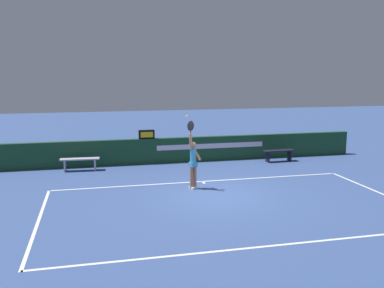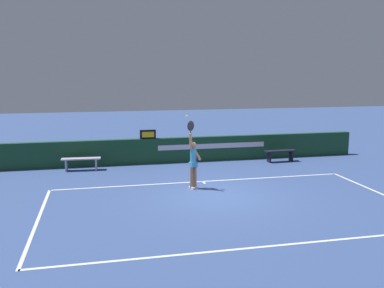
# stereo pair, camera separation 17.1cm
# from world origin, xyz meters

# --- Properties ---
(ground_plane) EXTENTS (60.00, 60.00, 0.00)m
(ground_plane) POSITION_xyz_m (0.00, 0.00, 0.00)
(ground_plane) COLOR #385188
(court_lines) EXTENTS (10.62, 5.95, 0.00)m
(court_lines) POSITION_xyz_m (0.00, -1.12, 0.00)
(court_lines) COLOR white
(court_lines) RESTS_ON ground
(back_wall) EXTENTS (15.97, 0.27, 1.08)m
(back_wall) POSITION_xyz_m (0.00, 5.24, 0.54)
(back_wall) COLOR #194125
(back_wall) RESTS_ON ground
(speed_display) EXTENTS (0.67, 0.18, 0.37)m
(speed_display) POSITION_xyz_m (-1.55, 5.24, 1.27)
(speed_display) COLOR black
(speed_display) RESTS_ON back_wall
(tennis_player) EXTENTS (0.49, 0.42, 2.32)m
(tennis_player) POSITION_xyz_m (-0.54, 0.97, 0.95)
(tennis_player) COLOR #9C6F52
(tennis_player) RESTS_ON ground
(tennis_ball) EXTENTS (0.07, 0.07, 0.07)m
(tennis_ball) POSITION_xyz_m (-0.78, 0.82, 2.49)
(tennis_ball) COLOR #C4D935
(courtside_bench_near) EXTENTS (1.55, 0.44, 0.50)m
(courtside_bench_near) POSITION_xyz_m (-4.32, 4.54, 0.38)
(courtside_bench_near) COLOR #B2A9BC
(courtside_bench_near) RESTS_ON ground
(courtside_bench_far) EXTENTS (1.41, 0.42, 0.51)m
(courtside_bench_far) POSITION_xyz_m (4.14, 4.34, 0.38)
(courtside_bench_far) COLOR black
(courtside_bench_far) RESTS_ON ground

